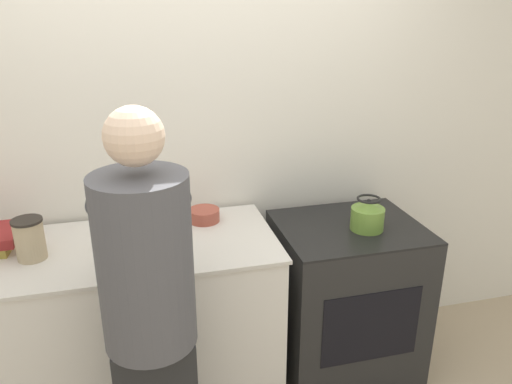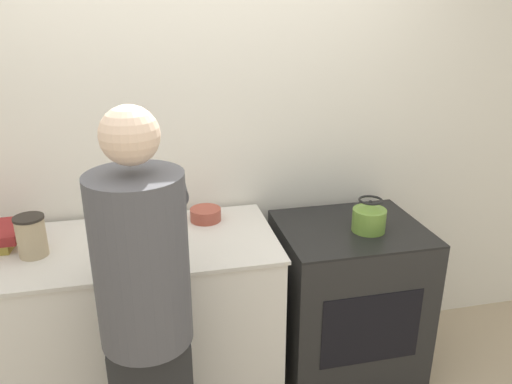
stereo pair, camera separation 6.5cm
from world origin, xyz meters
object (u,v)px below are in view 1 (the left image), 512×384
(person, at_px, (150,310))
(bowl_prep, at_px, (204,215))
(canister_jar, at_px, (30,239))
(kettle, at_px, (367,216))
(cutting_board, at_px, (139,243))
(oven, at_px, (345,300))
(knife, at_px, (147,240))

(person, bearing_deg, bowl_prep, 66.15)
(canister_jar, bearing_deg, kettle, -1.90)
(person, height_order, cutting_board, person)
(oven, height_order, knife, knife)
(oven, height_order, cutting_board, cutting_board)
(cutting_board, xyz_separation_m, bowl_prep, (0.34, 0.20, 0.02))
(cutting_board, distance_m, canister_jar, 0.48)
(oven, relative_size, person, 0.54)
(person, xyz_separation_m, knife, (0.02, 0.54, 0.03))
(oven, relative_size, cutting_board, 2.97)
(oven, xyz_separation_m, canister_jar, (-1.56, -0.01, 0.58))
(person, xyz_separation_m, kettle, (1.14, 0.48, 0.06))
(person, distance_m, knife, 0.55)
(cutting_board, bearing_deg, canister_jar, -178.57)
(cutting_board, bearing_deg, oven, -0.34)
(oven, distance_m, person, 1.29)
(oven, relative_size, canister_jar, 4.79)
(oven, height_order, canister_jar, canister_jar)
(bowl_prep, height_order, canister_jar, canister_jar)
(canister_jar, bearing_deg, person, -47.42)
(cutting_board, height_order, canister_jar, canister_jar)
(oven, bearing_deg, cutting_board, 179.66)
(cutting_board, xyz_separation_m, canister_jar, (-0.47, -0.01, 0.09))
(person, relative_size, canister_jar, 8.94)
(oven, bearing_deg, person, -153.51)
(bowl_prep, bearing_deg, oven, -15.67)
(oven, relative_size, kettle, 5.24)
(cutting_board, xyz_separation_m, kettle, (1.15, -0.07, 0.04))
(bowl_prep, bearing_deg, canister_jar, -165.29)
(person, height_order, canister_jar, person)
(kettle, distance_m, bowl_prep, 0.85)
(person, relative_size, kettle, 9.79)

